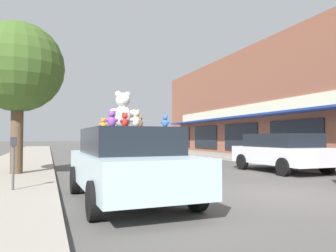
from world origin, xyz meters
TOP-DOWN VIEW (x-y plane):
  - ground_plane at (0.00, 0.00)m, footprint 260.00×260.00m
  - plush_art_car at (-3.56, 0.38)m, footprint 2.22×4.67m
  - teddy_bear_giant at (-3.63, 0.59)m, footprint 0.63×0.43m
  - teddy_bear_red at (-3.73, -0.07)m, footprint 0.23×0.18m
  - teddy_bear_teal at (-3.49, 1.53)m, footprint 0.20×0.25m
  - teddy_bear_cream at (-3.52, -0.17)m, footprint 0.28×0.21m
  - teddy_bear_pink at (-3.04, 1.44)m, footprint 0.16×0.18m
  - teddy_bear_brown at (-3.16, 0.89)m, footprint 0.24×0.21m
  - teddy_bear_orange at (-3.93, 1.43)m, footprint 0.20×0.12m
  - teddy_bear_blue at (-3.00, -0.49)m, footprint 0.18×0.13m
  - teddy_bear_purple at (-4.01, -0.18)m, footprint 0.25×0.16m
  - parked_car_far_center at (3.71, 4.26)m, footprint 2.20×4.27m
  - street_tree at (-6.22, 5.95)m, footprint 3.18×3.18m
  - parking_meter at (-5.98, 2.05)m, footprint 0.14×0.10m

SIDE VIEW (x-z plane):
  - ground_plane at x=0.00m, z-range 0.00..0.00m
  - plush_art_car at x=-3.56m, z-range 0.04..1.63m
  - parked_car_far_center at x=3.71m, z-range 0.07..1.61m
  - parking_meter at x=-5.98m, z-range 0.30..1.57m
  - teddy_bear_blue at x=-3.00m, z-range 1.58..1.83m
  - teddy_bear_pink at x=-3.04m, z-range 1.58..1.83m
  - teddy_bear_orange at x=-3.93m, z-range 1.58..1.86m
  - teddy_bear_red at x=-3.73m, z-range 1.58..1.89m
  - teddy_bear_brown at x=-3.16m, z-range 1.58..1.91m
  - teddy_bear_purple at x=-4.01m, z-range 1.58..1.92m
  - teddy_bear_teal at x=-3.49m, z-range 1.58..1.92m
  - teddy_bear_cream at x=-3.52m, z-range 1.58..1.95m
  - teddy_bear_giant at x=-3.63m, z-range 1.57..2.41m
  - street_tree at x=-6.22m, z-range 1.18..6.52m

